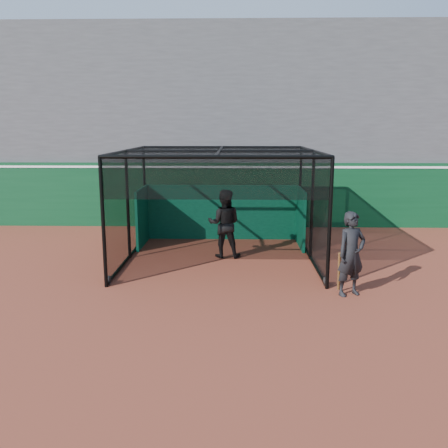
{
  "coord_description": "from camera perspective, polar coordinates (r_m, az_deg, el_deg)",
  "views": [
    {
      "loc": [
        0.94,
        -9.96,
        3.86
      ],
      "look_at": [
        0.65,
        2.0,
        1.4
      ],
      "focal_mm": 38.0,
      "sensor_mm": 36.0,
      "label": 1
    }
  ],
  "objects": [
    {
      "name": "batter",
      "position": [
        14.15,
        0.04,
        0.05
      ],
      "size": [
        1.03,
        0.82,
        2.05
      ],
      "primitive_type": "imported",
      "rotation": [
        0.0,
        0.0,
        3.09
      ],
      "color": "black",
      "rests_on": "ground"
    },
    {
      "name": "ground",
      "position": [
        10.72,
        -3.77,
        -9.5
      ],
      "size": [
        120.0,
        120.0,
        0.0
      ],
      "primitive_type": "plane",
      "color": "brown",
      "rests_on": "ground"
    },
    {
      "name": "outfield_wall",
      "position": [
        18.67,
        -1.51,
        3.68
      ],
      "size": [
        50.0,
        0.5,
        2.5
      ],
      "color": "#0B3C1D",
      "rests_on": "ground"
    },
    {
      "name": "on_deck_player",
      "position": [
        11.31,
        15.06,
        -3.52
      ],
      "size": [
        0.85,
        0.72,
        1.98
      ],
      "color": "black",
      "rests_on": "ground"
    },
    {
      "name": "grandstand",
      "position": [
        22.27,
        -1.06,
        13.19
      ],
      "size": [
        50.0,
        7.85,
        8.95
      ],
      "color": "#4C4C4F",
      "rests_on": "ground"
    },
    {
      "name": "batting_cage",
      "position": [
        13.88,
        -0.54,
        2.18
      ],
      "size": [
        5.49,
        5.38,
        3.18
      ],
      "color": "black",
      "rests_on": "ground"
    }
  ]
}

